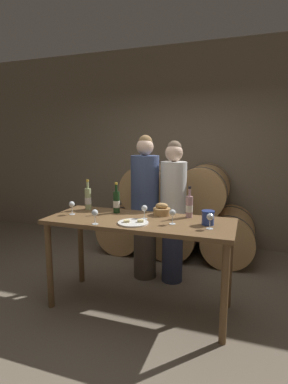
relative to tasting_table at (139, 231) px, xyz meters
name	(u,v)px	position (x,y,z in m)	size (l,w,h in m)	color
ground_plane	(139,306)	(0.00, 0.00, -0.81)	(10.00, 10.00, 0.00)	#726654
stone_wall_back	(186,147)	(0.00, 2.25, 0.79)	(10.00, 0.12, 3.20)	#7F705B
barrel_stack	(177,214)	(0.00, 1.65, -0.20)	(2.29, 0.96, 1.36)	tan
tasting_table	(139,231)	(0.00, 0.00, 0.00)	(1.84, 0.72, 0.93)	brown
person_left	(145,206)	(-0.18, 0.69, 0.09)	(0.34, 0.34, 1.77)	#4C4238
person_right	(173,210)	(0.17, 0.69, 0.07)	(0.31, 0.31, 1.70)	#2D334C
wine_bottle_red	(116,202)	(-0.33, 0.18, 0.24)	(0.07, 0.07, 0.33)	#193819
wine_bottle_white	(88,199)	(-0.70, 0.22, 0.24)	(0.07, 0.07, 0.34)	#ADBC7F
wine_bottle_rose	(189,206)	(0.45, 0.24, 0.23)	(0.07, 0.07, 0.32)	#BC8E93
blue_crock	(208,217)	(0.66, 0.03, 0.19)	(0.12, 0.12, 0.13)	navy
bread_basket	(162,210)	(0.16, 0.24, 0.17)	(0.18, 0.18, 0.13)	#A87F4C
cheese_plate	(134,223)	(0.00, -0.16, 0.13)	(0.29, 0.29, 0.04)	white
wine_glass_far_left	(72,205)	(-0.73, -0.05, 0.22)	(0.06, 0.06, 0.14)	white
wine_glass_left	(95,213)	(-0.32, -0.30, 0.22)	(0.06, 0.06, 0.14)	white
wine_glass_center	(144,209)	(0.05, 0.03, 0.22)	(0.06, 0.06, 0.14)	white
wine_glass_right	(172,213)	(0.35, -0.06, 0.22)	(0.06, 0.06, 0.14)	white
wine_glass_far_right	(210,218)	(0.70, -0.10, 0.22)	(0.06, 0.06, 0.14)	white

